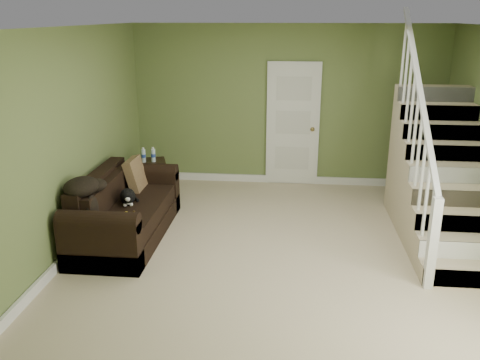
% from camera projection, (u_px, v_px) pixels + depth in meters
% --- Properties ---
extents(floor, '(5.00, 5.50, 0.01)m').
position_uv_depth(floor, '(281.00, 254.00, 6.06)').
color(floor, tan).
rests_on(floor, ground).
extents(ceiling, '(5.00, 5.50, 0.01)m').
position_uv_depth(ceiling, '(287.00, 27.00, 5.26)').
color(ceiling, white).
rests_on(ceiling, wall_back).
extents(wall_back, '(5.00, 0.04, 2.60)m').
position_uv_depth(wall_back, '(287.00, 106.00, 8.26)').
color(wall_back, olive).
rests_on(wall_back, floor).
extents(wall_front, '(5.00, 0.04, 2.60)m').
position_uv_depth(wall_front, '(274.00, 263.00, 3.06)').
color(wall_front, olive).
rests_on(wall_front, floor).
extents(wall_left, '(0.04, 5.50, 2.60)m').
position_uv_depth(wall_left, '(68.00, 143.00, 5.90)').
color(wall_left, olive).
rests_on(wall_left, floor).
extents(baseboard_back, '(5.00, 0.04, 0.12)m').
position_uv_depth(baseboard_back, '(285.00, 179.00, 8.62)').
color(baseboard_back, white).
rests_on(baseboard_back, floor).
extents(baseboard_left, '(0.04, 5.50, 0.12)m').
position_uv_depth(baseboard_left, '(81.00, 240.00, 6.29)').
color(baseboard_left, white).
rests_on(baseboard_left, floor).
extents(door, '(0.86, 0.12, 2.02)m').
position_uv_depth(door, '(293.00, 125.00, 8.30)').
color(door, white).
rests_on(door, floor).
extents(staircase, '(1.00, 2.51, 2.82)m').
position_uv_depth(staircase, '(438.00, 183.00, 6.58)').
color(staircase, tan).
rests_on(staircase, floor).
extents(sofa, '(0.91, 2.10, 0.83)m').
position_uv_depth(sofa, '(123.00, 213.00, 6.45)').
color(sofa, black).
rests_on(sofa, floor).
extents(side_table, '(0.60, 0.60, 0.80)m').
position_uv_depth(side_table, '(151.00, 178.00, 7.92)').
color(side_table, black).
rests_on(side_table, floor).
extents(cat, '(0.32, 0.51, 0.25)m').
position_uv_depth(cat, '(127.00, 197.00, 6.37)').
color(cat, black).
rests_on(cat, sofa).
extents(banana, '(0.16, 0.21, 0.06)m').
position_uv_depth(banana, '(128.00, 215.00, 5.96)').
color(banana, yellow).
rests_on(banana, sofa).
extents(throw_pillow, '(0.23, 0.47, 0.48)m').
position_uv_depth(throw_pillow, '(136.00, 175.00, 6.94)').
color(throw_pillow, '#4F311F').
rests_on(throw_pillow, sofa).
extents(throw_blanket, '(0.43, 0.54, 0.21)m').
position_uv_depth(throw_blanket, '(81.00, 187.00, 5.78)').
color(throw_blanket, black).
rests_on(throw_blanket, sofa).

